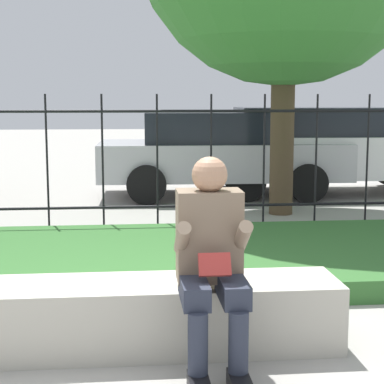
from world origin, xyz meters
TOP-DOWN VIEW (x-y plane):
  - ground_plane at (0.00, 0.00)m, footprint 60.00×60.00m
  - stone_bench at (-0.17, 0.00)m, footprint 2.95×0.53m
  - person_seated_reader at (0.46, -0.30)m, footprint 0.42×0.73m
  - grass_berm at (0.00, 1.92)m, footprint 8.23×2.44m
  - iron_fence at (-0.00, 3.47)m, footprint 6.23×0.03m
  - car_parked_center at (1.44, 6.38)m, footprint 3.98×1.91m
  - car_parked_right at (3.19, 6.51)m, footprint 4.72×2.10m

SIDE VIEW (x-z plane):
  - ground_plane at x=0.00m, z-range 0.00..0.00m
  - grass_berm at x=0.00m, z-range 0.00..0.19m
  - stone_bench at x=-0.17m, z-range -0.02..0.41m
  - person_seated_reader at x=0.46m, z-range 0.05..1.28m
  - car_parked_center at x=1.44m, z-range 0.04..1.39m
  - car_parked_right at x=3.19m, z-range 0.05..1.47m
  - iron_fence at x=0.00m, z-range 0.04..1.66m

